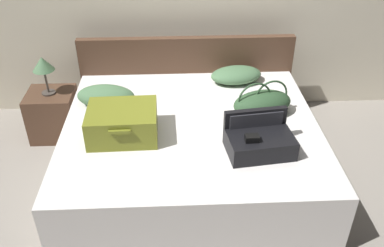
{
  "coord_description": "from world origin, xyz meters",
  "views": [
    {
      "loc": [
        -0.13,
        -2.45,
        2.4
      ],
      "look_at": [
        0.0,
        0.26,
        0.62
      ],
      "focal_mm": 39.12,
      "sensor_mm": 36.0,
      "label": 1
    }
  ],
  "objects_px": {
    "duffel_bag": "(262,103)",
    "bed": "(191,150)",
    "hard_case_large": "(123,123)",
    "table_lamp": "(43,65)",
    "pillow_near_headboard": "(106,96)",
    "nightstand": "(53,114)",
    "pillow_center_head": "(236,75)",
    "hard_case_medium": "(259,141)"
  },
  "relations": [
    {
      "from": "duffel_bag",
      "to": "bed",
      "type": "bearing_deg",
      "value": -167.05
    },
    {
      "from": "hard_case_large",
      "to": "table_lamp",
      "type": "xyz_separation_m",
      "value": [
        -0.78,
        0.81,
        0.12
      ]
    },
    {
      "from": "pillow_near_headboard",
      "to": "nightstand",
      "type": "distance_m",
      "value": 0.78
    },
    {
      "from": "pillow_near_headboard",
      "to": "nightstand",
      "type": "relative_size",
      "value": 1.07
    },
    {
      "from": "bed",
      "to": "pillow_center_head",
      "type": "xyz_separation_m",
      "value": [
        0.46,
        0.73,
        0.34
      ]
    },
    {
      "from": "bed",
      "to": "pillow_near_headboard",
      "type": "height_order",
      "value": "pillow_near_headboard"
    },
    {
      "from": "hard_case_medium",
      "to": "duffel_bag",
      "type": "height_order",
      "value": "duffel_bag"
    },
    {
      "from": "hard_case_large",
      "to": "duffel_bag",
      "type": "bearing_deg",
      "value": 11.96
    },
    {
      "from": "pillow_near_headboard",
      "to": "hard_case_medium",
      "type": "bearing_deg",
      "value": -30.98
    },
    {
      "from": "bed",
      "to": "nightstand",
      "type": "height_order",
      "value": "bed"
    },
    {
      "from": "pillow_center_head",
      "to": "table_lamp",
      "type": "relative_size",
      "value": 1.32
    },
    {
      "from": "bed",
      "to": "hard_case_large",
      "type": "distance_m",
      "value": 0.67
    },
    {
      "from": "nightstand",
      "to": "duffel_bag",
      "type": "bearing_deg",
      "value": -15.67
    },
    {
      "from": "duffel_bag",
      "to": "table_lamp",
      "type": "height_order",
      "value": "table_lamp"
    },
    {
      "from": "table_lamp",
      "to": "pillow_near_headboard",
      "type": "bearing_deg",
      "value": -29.49
    },
    {
      "from": "hard_case_large",
      "to": "table_lamp",
      "type": "distance_m",
      "value": 1.13
    },
    {
      "from": "nightstand",
      "to": "table_lamp",
      "type": "relative_size",
      "value": 1.27
    },
    {
      "from": "hard_case_large",
      "to": "duffel_bag",
      "type": "xyz_separation_m",
      "value": [
        1.14,
        0.27,
        -0.01
      ]
    },
    {
      "from": "nightstand",
      "to": "pillow_near_headboard",
      "type": "bearing_deg",
      "value": -29.49
    },
    {
      "from": "bed",
      "to": "hard_case_medium",
      "type": "height_order",
      "value": "hard_case_medium"
    },
    {
      "from": "duffel_bag",
      "to": "nightstand",
      "type": "bearing_deg",
      "value": 164.33
    },
    {
      "from": "bed",
      "to": "pillow_center_head",
      "type": "distance_m",
      "value": 0.92
    },
    {
      "from": "duffel_bag",
      "to": "pillow_center_head",
      "type": "xyz_separation_m",
      "value": [
        -0.14,
        0.59,
        -0.03
      ]
    },
    {
      "from": "bed",
      "to": "table_lamp",
      "type": "bearing_deg",
      "value": 152.8
    },
    {
      "from": "duffel_bag",
      "to": "pillow_near_headboard",
      "type": "height_order",
      "value": "duffel_bag"
    },
    {
      "from": "nightstand",
      "to": "table_lamp",
      "type": "height_order",
      "value": "table_lamp"
    },
    {
      "from": "pillow_near_headboard",
      "to": "table_lamp",
      "type": "distance_m",
      "value": 0.7
    },
    {
      "from": "nightstand",
      "to": "hard_case_medium",
      "type": "bearing_deg",
      "value": -30.49
    },
    {
      "from": "duffel_bag",
      "to": "pillow_center_head",
      "type": "height_order",
      "value": "duffel_bag"
    },
    {
      "from": "hard_case_large",
      "to": "pillow_center_head",
      "type": "xyz_separation_m",
      "value": [
        1.0,
        0.86,
        -0.04
      ]
    },
    {
      "from": "duffel_bag",
      "to": "pillow_near_headboard",
      "type": "relative_size",
      "value": 1.11
    },
    {
      "from": "hard_case_large",
      "to": "pillow_near_headboard",
      "type": "height_order",
      "value": "hard_case_large"
    },
    {
      "from": "table_lamp",
      "to": "nightstand",
      "type": "bearing_deg",
      "value": 0.0
    },
    {
      "from": "duffel_bag",
      "to": "table_lamp",
      "type": "bearing_deg",
      "value": 164.33
    },
    {
      "from": "bed",
      "to": "hard_case_medium",
      "type": "bearing_deg",
      "value": -38.41
    },
    {
      "from": "table_lamp",
      "to": "bed",
      "type": "bearing_deg",
      "value": -27.2
    },
    {
      "from": "duffel_bag",
      "to": "nightstand",
      "type": "relative_size",
      "value": 1.19
    },
    {
      "from": "bed",
      "to": "hard_case_medium",
      "type": "distance_m",
      "value": 0.71
    },
    {
      "from": "bed",
      "to": "table_lamp",
      "type": "relative_size",
      "value": 5.6
    },
    {
      "from": "table_lamp",
      "to": "hard_case_large",
      "type": "bearing_deg",
      "value": -45.88
    },
    {
      "from": "pillow_near_headboard",
      "to": "nightstand",
      "type": "height_order",
      "value": "pillow_near_headboard"
    },
    {
      "from": "table_lamp",
      "to": "hard_case_medium",
      "type": "bearing_deg",
      "value": -30.49
    }
  ]
}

